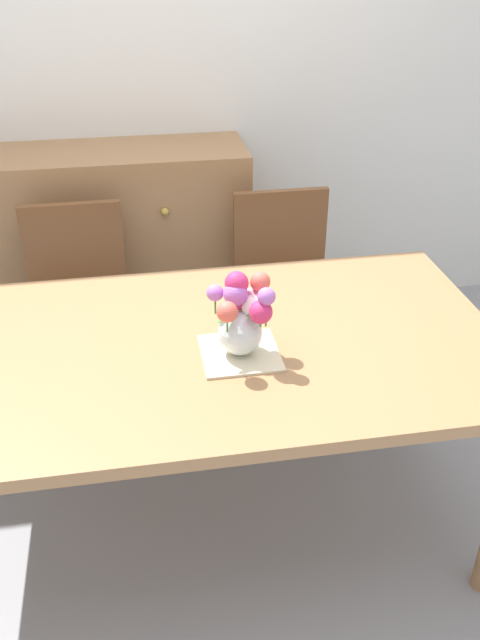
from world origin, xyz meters
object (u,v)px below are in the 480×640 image
object	(u,v)px
dining_table	(209,365)
flower_vase	(242,315)
chair_left	(79,297)
dresser	(103,252)
chair_right	(284,280)

from	to	relation	value
dining_table	flower_vase	world-z (taller)	flower_vase
chair_left	dresser	world-z (taller)	dresser
dining_table	chair_right	distance (m)	0.98
dresser	chair_right	bearing A→B (deg)	-30.82
dresser	flower_vase	world-z (taller)	flower_vase
dresser	flower_vase	distance (m)	1.53
dining_table	dresser	size ratio (longest dim) A/B	1.32
chair_left	flower_vase	xyz separation A→B (m)	(0.54, -0.93, 0.39)
dresser	flower_vase	size ratio (longest dim) A/B	5.55
flower_vase	dining_table	bearing A→B (deg)	141.16
dining_table	dresser	world-z (taller)	dresser
chair_left	dresser	xyz separation A→B (m)	(0.10, 0.48, -0.02)
chair_right	dresser	xyz separation A→B (m)	(-0.80, 0.48, -0.02)
chair_right	dresser	distance (m)	0.93
dresser	flower_vase	xyz separation A→B (m)	(0.44, -1.41, 0.41)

